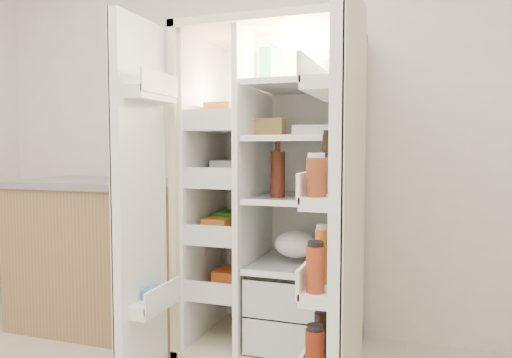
% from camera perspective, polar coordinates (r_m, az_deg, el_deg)
% --- Properties ---
extents(wall_back, '(4.00, 0.02, 2.70)m').
position_cam_1_polar(wall_back, '(3.11, 1.12, 7.35)').
color(wall_back, white).
rests_on(wall_back, floor).
extents(refrigerator, '(0.92, 0.70, 1.80)m').
position_cam_1_polar(refrigerator, '(2.74, 2.73, -4.84)').
color(refrigerator, beige).
rests_on(refrigerator, floor).
extents(freezer_door, '(0.15, 0.40, 1.72)m').
position_cam_1_polar(freezer_door, '(2.39, -13.40, -2.66)').
color(freezer_door, white).
rests_on(freezer_door, floor).
extents(fridge_door, '(0.17, 0.58, 1.72)m').
position_cam_1_polar(fridge_door, '(1.95, 10.21, -4.78)').
color(fridge_door, white).
rests_on(fridge_door, floor).
extents(kitchen_counter, '(1.31, 0.69, 0.95)m').
position_cam_1_polar(kitchen_counter, '(3.26, -15.88, -8.43)').
color(kitchen_counter, '#9A6F4D').
rests_on(kitchen_counter, floor).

